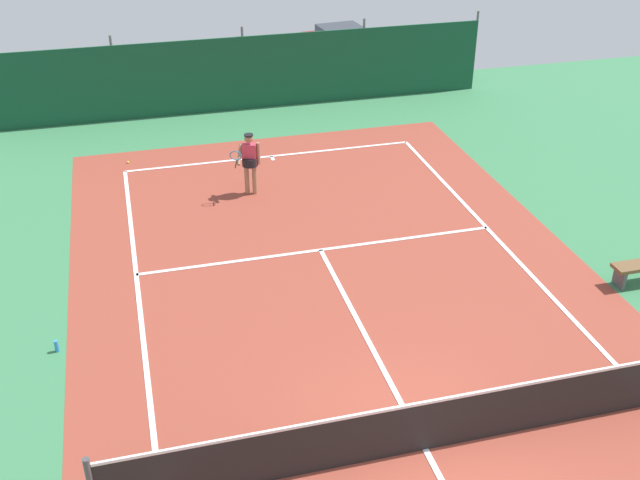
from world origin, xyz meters
TOP-DOWN VIEW (x-y plane):
  - ground_plane at (0.00, 0.00)m, footprint 36.00×36.00m
  - court_surface at (0.00, 0.00)m, footprint 11.02×26.60m
  - tennis_net at (0.00, 0.00)m, footprint 10.12×0.10m
  - back_fence at (-0.00, 16.50)m, footprint 16.30×0.98m
  - tennis_player at (-1.00, 9.68)m, footprint 0.83×0.67m
  - tennis_ball_near_player at (-4.00, 12.47)m, footprint 0.07×0.07m
  - parked_car at (4.19, 18.89)m, footprint 2.35×4.37m
  - water_bottle at (-5.67, 4.08)m, footprint 0.08×0.08m

SIDE VIEW (x-z plane):
  - ground_plane at x=0.00m, z-range 0.00..0.00m
  - court_surface at x=0.00m, z-range 0.00..0.01m
  - tennis_ball_near_player at x=-4.00m, z-range 0.00..0.07m
  - water_bottle at x=-5.67m, z-range 0.00..0.24m
  - tennis_net at x=0.00m, z-range -0.04..1.06m
  - back_fence at x=0.00m, z-range -0.68..2.02m
  - parked_car at x=4.19m, z-range 0.00..1.68m
  - tennis_player at x=-1.00m, z-range 0.14..1.78m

